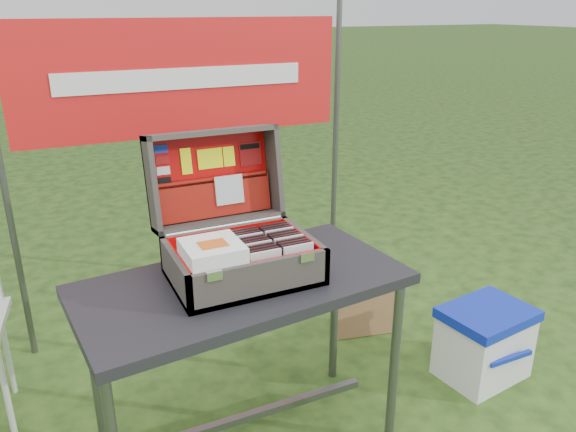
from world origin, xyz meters
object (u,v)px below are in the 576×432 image
suitcase (235,210)px  cooler (484,342)px  cardboard_box (367,302)px  table (245,365)px

suitcase → cooler: (1.14, -0.13, -0.78)m
suitcase → cooler: 1.39m
suitcase → cardboard_box: suitcase is taller
table → cooler: (1.15, -0.06, -0.19)m
table → cardboard_box: (0.86, 0.48, -0.18)m
table → suitcase: bearing=77.8°
suitcase → cooler: size_ratio=1.31×
table → cardboard_box: size_ratio=3.16×
cooler → suitcase: bearing=165.9°
cooler → cardboard_box: 0.61m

